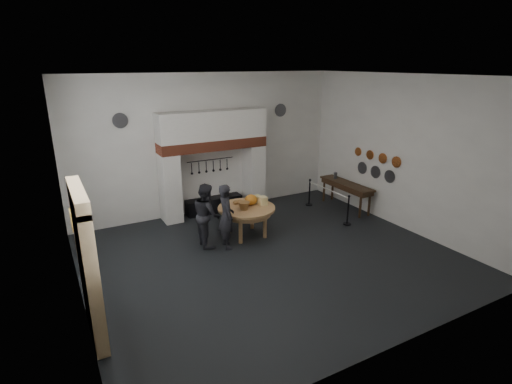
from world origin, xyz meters
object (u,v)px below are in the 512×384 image
visitor_far (207,215)px  iron_range (214,205)px  visitor_near (226,216)px  barrier_post_far (309,193)px  work_table (246,208)px  barrier_post_near (348,211)px  side_table (346,184)px

visitor_far → iron_range: bearing=-23.4°
visitor_near → visitor_far: 0.57m
barrier_post_far → work_table: bearing=-158.3°
visitor_near → barrier_post_near: size_ratio=1.97×
iron_range → visitor_far: (-1.15, -2.24, 0.62)m
barrier_post_near → barrier_post_far: same height
barrier_post_near → barrier_post_far: 2.00m
barrier_post_far → visitor_near: bearing=-157.2°
work_table → visitor_far: bearing=-179.4°
visitor_near → barrier_post_far: visitor_near is taller
iron_range → work_table: (0.07, -2.23, 0.59)m
visitor_far → barrier_post_near: 4.42m
iron_range → side_table: (4.10, -1.82, 0.62)m
work_table → visitor_far: 1.22m
visitor_far → barrier_post_far: bearing=-70.2°
visitor_near → side_table: 4.92m
visitor_near → barrier_post_far: size_ratio=1.97×
iron_range → barrier_post_far: bearing=-17.3°
work_table → barrier_post_far: bearing=21.7°
work_table → visitor_near: visitor_near is taller
iron_range → work_table: bearing=-88.2°
iron_range → side_table: size_ratio=0.86×
barrier_post_far → side_table: bearing=-42.1°
visitor_near → side_table: visitor_near is taller
iron_range → barrier_post_near: (3.18, -2.99, 0.20)m
visitor_far → barrier_post_far: (4.33, 1.25, -0.42)m
visitor_near → visitor_far: (-0.40, 0.40, -0.02)m
iron_range → visitor_near: 2.82m
iron_range → barrier_post_far: size_ratio=2.11×
visitor_far → barrier_post_near: visitor_far is taller
barrier_post_far → visitor_far: bearing=-163.9°
iron_range → visitor_near: visitor_near is taller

